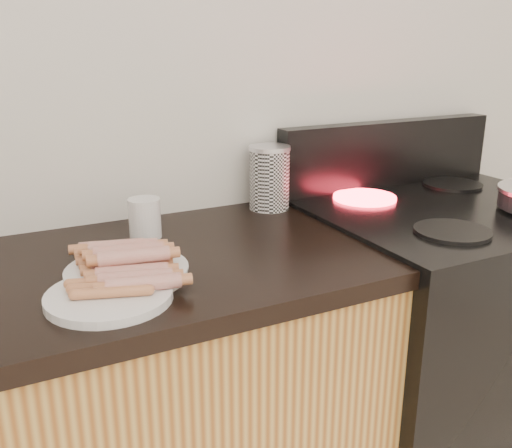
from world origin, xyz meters
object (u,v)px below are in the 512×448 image
stove (436,352)px  side_plate (109,296)px  canister (269,178)px  main_plate (127,274)px  mug (145,218)px

stove → side_plate: (-0.98, -0.14, 0.45)m
canister → side_plate: bearing=-144.0°
stove → canister: (-0.44, 0.24, 0.53)m
side_plate → canister: bearing=36.0°
side_plate → main_plate: bearing=57.2°
mug → stove: bearing=-11.3°
main_plate → mug: (0.10, 0.22, 0.04)m
canister → mug: bearing=-167.9°
main_plate → canister: bearing=32.3°
main_plate → side_plate: size_ratio=1.04×
main_plate → side_plate: bearing=-122.8°
side_plate → canister: (0.53, 0.39, 0.08)m
canister → stove: bearing=-29.0°
main_plate → canister: size_ratio=1.36×
stove → mug: mug is taller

